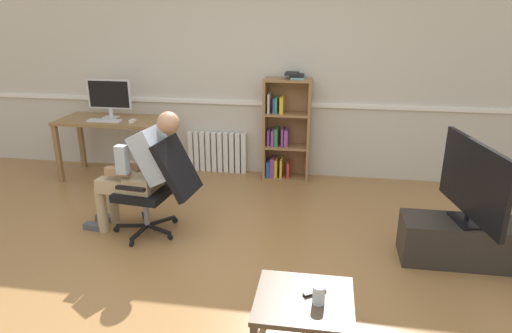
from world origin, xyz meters
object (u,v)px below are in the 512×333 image
Objects in this scene: keyboard at (104,121)px; person_seated at (140,169)px; imac_monitor at (109,96)px; tv_screen at (473,181)px; computer_desk at (113,127)px; radiator at (217,152)px; bookshelf at (285,131)px; office_chair at (159,183)px; coffee_table at (304,306)px; spare_remote at (315,292)px; tv_stand at (463,241)px; computer_mouse at (133,121)px; drinking_glass at (319,295)px.

person_seated is (0.96, -1.24, -0.12)m from keyboard.
imac_monitor reaches higher than tv_screen.
computer_desk reaches higher than radiator.
bookshelf is 1.97m from office_chair.
computer_desk is 2.17× the size of coffee_table.
bookshelf reaches higher than spare_remote.
radiator is (-0.89, 0.10, -0.35)m from bookshelf.
person_seated is at bearing -125.09° from bookshelf.
office_chair is at bearing 178.59° from tv_stand.
radiator is at bearing 173.64° from bookshelf.
computer_desk is 0.18m from keyboard.
computer_mouse is at bearing 57.51° from tv_screen.
office_chair is 0.94× the size of tv_screen.
tv_screen is (1.71, -1.76, 0.12)m from bookshelf.
tv_screen is 1.70× the size of coffee_table.
computer_desk reaches higher than coffee_table.
imac_monitor is 1.37× the size of keyboard.
computer_mouse is at bearing 158.85° from tv_stand.
coffee_table is 4.01× the size of spare_remote.
radiator is at bearing 29.45° from computer_mouse.
radiator reaches higher than drinking_glass.
imac_monitor is 1.80m from person_seated.
imac_monitor is at bearing 56.78° from tv_screen.
imac_monitor reaches higher than tv_stand.
imac_monitor reaches higher than drinking_glass.
computer_mouse is 3.48m from coffee_table.
imac_monitor reaches higher than radiator.
person_seated is at bearing -55.89° from computer_desk.
imac_monitor reaches higher than person_seated.
office_chair is 1.98m from spare_remote.
tv_screen is 8.78× the size of drinking_glass.
imac_monitor is at bearing -168.49° from spare_remote.
radiator is (0.90, 0.51, -0.51)m from computer_mouse.
computer_desk is at bearing 132.64° from coffee_table.
imac_monitor is 5.56× the size of computer_mouse.
drinking_glass is at bearing -131.87° from tv_stand.
imac_monitor reaches higher than keyboard.
keyboard reaches higher than drinking_glass.
coffee_table is at bearing -47.71° from imac_monitor.
keyboard is 1.58m from person_seated.
imac_monitor reaches higher than spare_remote.
office_chair is at bearing -93.49° from radiator.
radiator is 0.75× the size of tv_stand.
tv_stand is at bearing -21.88° from imac_monitor.
person_seated is 2.14m from coffee_table.
drinking_glass is (-1.19, -1.33, -0.29)m from tv_screen.
tv_stand is (1.70, -1.76, -0.43)m from bookshelf.
tv_screen is (3.85, -1.33, -0.03)m from keyboard.
coffee_table is at bearing 53.09° from office_chair.
spare_remote is (2.28, -2.59, -0.38)m from computer_mouse.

